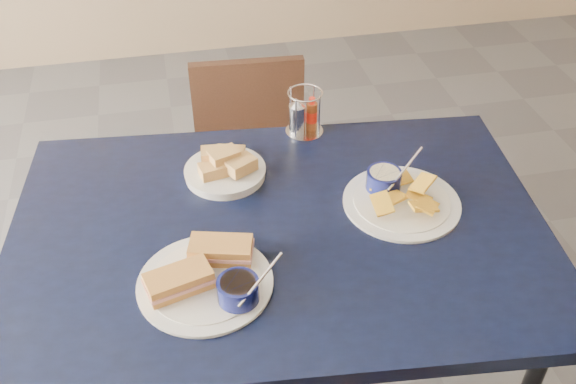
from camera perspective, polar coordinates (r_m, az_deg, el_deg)
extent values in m
cube|color=black|center=(1.57, -0.77, -3.59)|extent=(1.39, 1.00, 0.04)
cylinder|color=black|center=(2.09, -18.09, -6.84)|extent=(0.04, 0.04, 0.71)
cylinder|color=black|center=(2.21, 12.00, -2.62)|extent=(0.04, 0.04, 0.71)
cube|color=black|center=(2.23, -2.91, 0.06)|extent=(0.41, 0.39, 0.04)
cylinder|color=black|center=(2.25, -6.01, -6.78)|extent=(0.03, 0.03, 0.37)
cylinder|color=black|center=(2.29, 1.70, -5.66)|extent=(0.03, 0.03, 0.37)
cylinder|color=black|center=(2.46, -6.87, -2.02)|extent=(0.03, 0.03, 0.37)
cylinder|color=black|center=(2.50, 0.16, -1.07)|extent=(0.03, 0.03, 0.37)
cube|color=black|center=(2.24, -3.81, 6.98)|extent=(0.38, 0.06, 0.40)
cylinder|color=white|center=(1.43, -7.37, -8.02)|extent=(0.30, 0.30, 0.01)
cylinder|color=white|center=(1.43, -7.39, -7.87)|extent=(0.25, 0.25, 0.00)
cube|color=#D0934A|center=(1.40, -9.67, -7.79)|extent=(0.15, 0.10, 0.04)
cube|color=tan|center=(1.41, -9.65, -7.91)|extent=(0.16, 0.11, 0.01)
cube|color=#D0934A|center=(1.46, -5.99, -5.15)|extent=(0.15, 0.10, 0.04)
cube|color=tan|center=(1.46, -5.98, -5.27)|extent=(0.16, 0.11, 0.01)
cylinder|color=#0A0E3B|center=(1.37, -4.45, -8.69)|extent=(0.09, 0.09, 0.05)
cylinder|color=black|center=(1.35, -4.48, -8.23)|extent=(0.08, 0.08, 0.01)
cylinder|color=silver|center=(1.33, -2.47, -7.78)|extent=(0.11, 0.07, 0.08)
cylinder|color=white|center=(1.64, 10.06, -0.91)|extent=(0.30, 0.30, 0.01)
cylinder|color=white|center=(1.64, 10.08, -0.77)|extent=(0.24, 0.24, 0.00)
cube|color=yellow|center=(1.70, 9.80, 1.00)|extent=(0.07, 0.05, 0.02)
cube|color=yellow|center=(1.64, 11.52, -0.74)|extent=(0.08, 0.07, 0.03)
cube|color=yellow|center=(1.66, 8.22, 0.67)|extent=(0.07, 0.08, 0.01)
cube|color=yellow|center=(1.61, 9.41, -0.66)|extent=(0.08, 0.07, 0.02)
cube|color=yellow|center=(1.58, 8.32, -1.37)|extent=(0.05, 0.07, 0.03)
cube|color=yellow|center=(1.59, 12.27, -1.49)|extent=(0.07, 0.08, 0.03)
cube|color=yellow|center=(1.58, 11.94, -1.47)|extent=(0.07, 0.05, 0.02)
cube|color=yellow|center=(1.64, 11.83, 0.46)|extent=(0.08, 0.08, 0.03)
cylinder|color=#0A0E3B|center=(1.66, 8.51, 1.09)|extent=(0.09, 0.09, 0.05)
cylinder|color=beige|center=(1.65, 8.56, 1.53)|extent=(0.08, 0.08, 0.01)
cylinder|color=silver|center=(1.63, 10.37, 2.06)|extent=(0.11, 0.07, 0.08)
cylinder|color=white|center=(1.71, -5.60, 1.69)|extent=(0.21, 0.21, 0.02)
cylinder|color=white|center=(1.71, -5.62, 1.97)|extent=(0.17, 0.17, 0.00)
cube|color=tan|center=(1.68, -6.58, 1.95)|extent=(0.08, 0.06, 0.03)
cube|color=tan|center=(1.72, -5.15, 3.31)|extent=(0.09, 0.07, 0.03)
cube|color=tan|center=(1.67, -4.19, 2.39)|extent=(0.09, 0.08, 0.03)
cube|color=tan|center=(1.70, -6.46, 3.27)|extent=(0.08, 0.06, 0.03)
cube|color=tan|center=(1.68, -5.71, 3.13)|extent=(0.09, 0.07, 0.03)
cylinder|color=silver|center=(1.88, 1.46, 5.43)|extent=(0.11, 0.11, 0.01)
cylinder|color=silver|center=(1.88, 2.28, 7.83)|extent=(0.01, 0.01, 0.13)
cylinder|color=silver|center=(1.87, 0.23, 7.61)|extent=(0.01, 0.01, 0.13)
cylinder|color=silver|center=(1.81, 0.69, 6.52)|extent=(0.01, 0.01, 0.13)
cylinder|color=silver|center=(1.82, 2.79, 6.75)|extent=(0.01, 0.01, 0.13)
torus|color=silver|center=(1.81, 1.53, 8.80)|extent=(0.10, 0.10, 0.00)
cylinder|color=silver|center=(1.85, 0.82, 6.52)|extent=(0.05, 0.05, 0.08)
cone|color=silver|center=(1.82, 0.83, 7.94)|extent=(0.04, 0.04, 0.02)
cylinder|color=brown|center=(1.86, 2.11, 6.75)|extent=(0.03, 0.03, 0.08)
cylinder|color=red|center=(1.86, 2.11, 6.75)|extent=(0.03, 0.03, 0.03)
cylinder|color=red|center=(1.84, 2.15, 8.11)|extent=(0.02, 0.02, 0.02)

